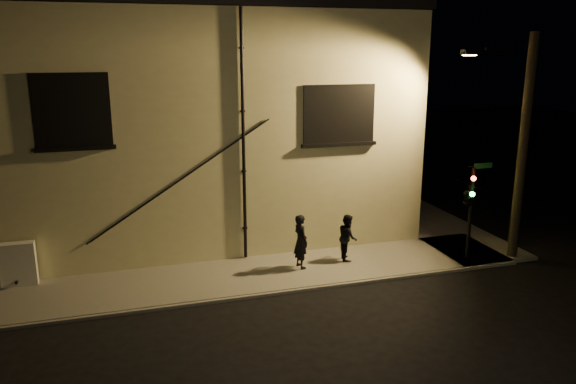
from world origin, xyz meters
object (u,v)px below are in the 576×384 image
object	(u,v)px
traffic_signal	(469,197)
streetlamp_pole	(520,145)
pedestrian_b	(348,237)
pedestrian_a	(301,241)

from	to	relation	value
traffic_signal	streetlamp_pole	xyz separation A→B (m)	(1.74, -0.14, 1.70)
pedestrian_b	streetlamp_pole	world-z (taller)	streetlamp_pole
pedestrian_a	traffic_signal	size ratio (longest dim) A/B	0.55
pedestrian_b	streetlamp_pole	bearing A→B (deg)	-91.08
pedestrian_b	traffic_signal	world-z (taller)	traffic_signal
pedestrian_a	pedestrian_b	distance (m)	1.80
pedestrian_b	traffic_signal	distance (m)	4.28
traffic_signal	streetlamp_pole	world-z (taller)	streetlamp_pole
traffic_signal	streetlamp_pole	bearing A→B (deg)	-4.66
pedestrian_a	traffic_signal	bearing A→B (deg)	-110.62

